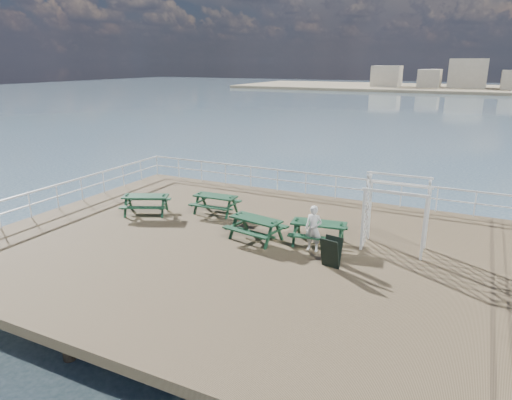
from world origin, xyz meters
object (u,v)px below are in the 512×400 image
object	(u,v)px
trellis_arbor	(395,217)
picnic_table_c	(319,228)
picnic_table_a	(146,200)
person	(313,229)
picnic_table_b	(215,200)
picnic_table_d	(256,224)

from	to	relation	value
trellis_arbor	picnic_table_c	bearing A→B (deg)	-164.60
picnic_table_a	picnic_table_c	xyz separation A→B (m)	(7.56, 0.01, 0.01)
picnic_table_a	person	size ratio (longest dim) A/B	1.47
picnic_table_b	picnic_table_c	size ratio (longest dim) A/B	0.90
picnic_table_d	person	size ratio (longest dim) A/B	1.36
picnic_table_a	picnic_table_d	bearing A→B (deg)	-30.75
picnic_table_a	picnic_table_b	bearing A→B (deg)	3.14
picnic_table_d	trellis_arbor	size ratio (longest dim) A/B	0.81
picnic_table_a	picnic_table_c	distance (m)	7.56
person	picnic_table_a	bearing A→B (deg)	174.37
picnic_table_d	picnic_table_b	bearing A→B (deg)	156.58
picnic_table_a	picnic_table_d	xyz separation A→B (m)	(5.41, -0.57, 0.01)
picnic_table_b	picnic_table_c	bearing A→B (deg)	-17.76
picnic_table_a	person	world-z (taller)	person
picnic_table_a	picnic_table_d	distance (m)	5.44
picnic_table_c	trellis_arbor	distance (m)	2.60
picnic_table_a	picnic_table_d	world-z (taller)	picnic_table_d
trellis_arbor	picnic_table_d	bearing A→B (deg)	-165.15
picnic_table_c	person	xyz separation A→B (m)	(0.02, -0.61, 0.20)
trellis_arbor	picnic_table_b	bearing A→B (deg)	174.23
picnic_table_c	picnic_table_d	bearing A→B (deg)	-173.13
trellis_arbor	person	bearing A→B (deg)	-152.16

